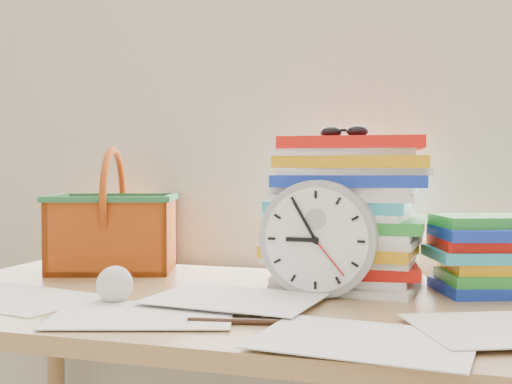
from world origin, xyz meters
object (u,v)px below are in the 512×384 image
(paper_stack, at_px, (347,212))
(book_stack, at_px, (492,254))
(desk, at_px, (258,338))
(clock, at_px, (318,239))
(basket, at_px, (114,210))

(paper_stack, distance_m, book_stack, 0.30)
(desk, distance_m, clock, 0.22)
(basket, bearing_deg, clock, -36.22)
(clock, bearing_deg, book_stack, 25.21)
(desk, xyz_separation_m, book_stack, (0.42, 0.20, 0.15))
(book_stack, height_order, basket, basket)
(book_stack, bearing_deg, paper_stack, -177.13)
(paper_stack, relative_size, basket, 1.12)
(book_stack, xyz_separation_m, basket, (-0.85, 0.02, 0.07))
(desk, relative_size, clock, 6.31)
(desk, distance_m, book_stack, 0.49)
(desk, height_order, paper_stack, paper_stack)
(clock, height_order, book_stack, clock)
(paper_stack, bearing_deg, basket, 176.27)
(clock, bearing_deg, paper_stack, 76.90)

